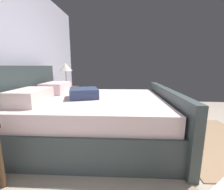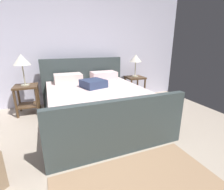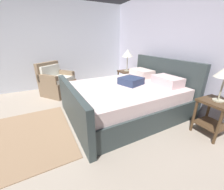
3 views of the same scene
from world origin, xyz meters
TOP-DOWN VIEW (x-y plane):
  - ground_plane at (0.00, 0.00)m, footprint 5.09×6.16m
  - wall_back at (0.00, 3.14)m, footprint 5.21×0.12m
  - bed at (-0.02, 1.86)m, footprint 1.95×2.31m
  - nightstand_right at (1.24, 2.72)m, footprint 0.44×0.44m
  - table_lamp_right at (1.24, 2.72)m, footprint 0.30×0.30m
  - area_rug at (-0.02, 0.05)m, footprint 1.76×1.24m

SIDE VIEW (x-z plane):
  - ground_plane at x=0.00m, z-range -0.02..0.00m
  - area_rug at x=-0.02m, z-range 0.00..0.01m
  - bed at x=-0.02m, z-range -0.20..0.89m
  - nightstand_right at x=1.24m, z-range 0.10..0.70m
  - table_lamp_right at x=1.24m, z-range 0.77..1.32m
  - wall_back at x=0.00m, z-range 0.00..2.57m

